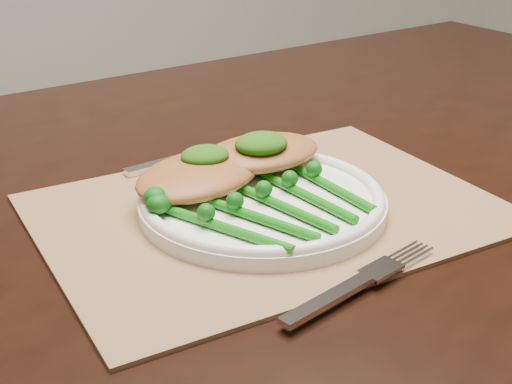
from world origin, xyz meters
name	(u,v)px	position (x,y,z in m)	size (l,w,h in m)	color
placemat	(269,211)	(-0.17, -0.05, 0.75)	(0.44, 0.32, 0.00)	olive
dinner_plate	(262,200)	(-0.18, -0.05, 0.77)	(0.24, 0.24, 0.02)	white
knife	(187,157)	(-0.20, 0.11, 0.76)	(0.20, 0.06, 0.01)	silver
fork	(370,276)	(-0.16, -0.21, 0.76)	(0.18, 0.07, 0.01)	silver
chicken_fillet_left	(199,175)	(-0.23, 0.00, 0.78)	(0.15, 0.10, 0.03)	#9B5B2D
chicken_fillet_right	(261,152)	(-0.15, 0.02, 0.79)	(0.13, 0.09, 0.03)	#9B5B2D
pesto_dollop_left	(205,156)	(-0.22, 0.01, 0.80)	(0.05, 0.04, 0.02)	#164009
pesto_dollop_right	(261,143)	(-0.16, 0.00, 0.80)	(0.06, 0.05, 0.02)	#164009
broccolini_bundle	(279,205)	(-0.18, -0.08, 0.77)	(0.21, 0.22, 0.04)	#0F630D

